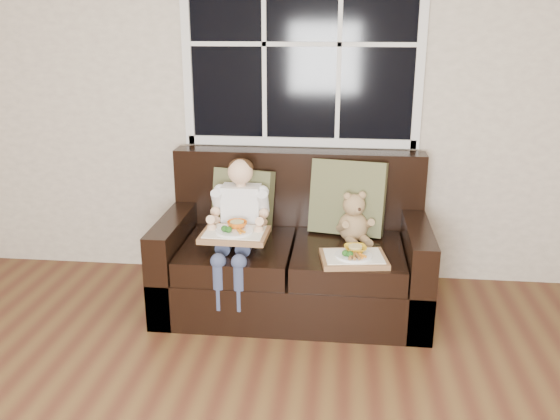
# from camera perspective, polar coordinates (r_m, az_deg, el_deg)

# --- Properties ---
(room_walls) EXTENTS (4.52, 5.02, 2.71)m
(room_walls) POSITION_cam_1_polar(r_m,az_deg,el_deg) (1.68, -11.70, 9.99)
(room_walls) COLOR beige
(room_walls) RESTS_ON ground
(window_back) EXTENTS (1.62, 0.04, 1.37)m
(window_back) POSITION_cam_1_polar(r_m,az_deg,el_deg) (4.08, 2.10, 15.67)
(window_back) COLOR black
(window_back) RESTS_ON room_walls
(loveseat) EXTENTS (1.70, 0.92, 0.96)m
(loveseat) POSITION_cam_1_polar(r_m,az_deg,el_deg) (3.91, 1.37, -4.64)
(loveseat) COLOR black
(loveseat) RESTS_ON ground
(pillow_left) EXTENTS (0.44, 0.27, 0.42)m
(pillow_left) POSITION_cam_1_polar(r_m,az_deg,el_deg) (3.98, -3.59, 1.00)
(pillow_left) COLOR brown
(pillow_left) RESTS_ON loveseat
(pillow_right) EXTENTS (0.52, 0.31, 0.50)m
(pillow_right) POSITION_cam_1_polar(r_m,az_deg,el_deg) (3.92, 6.54, 1.21)
(pillow_right) COLOR brown
(pillow_right) RESTS_ON loveseat
(child) EXTENTS (0.36, 0.59, 0.81)m
(child) POSITION_cam_1_polar(r_m,az_deg,el_deg) (3.74, -3.98, -0.53)
(child) COLOR white
(child) RESTS_ON loveseat
(teddy_bear) EXTENTS (0.24, 0.28, 0.34)m
(teddy_bear) POSITION_cam_1_polar(r_m,az_deg,el_deg) (3.81, 7.07, -1.02)
(teddy_bear) COLOR #A18655
(teddy_bear) RESTS_ON loveseat
(tray_left) EXTENTS (0.41, 0.32, 0.09)m
(tray_left) POSITION_cam_1_polar(r_m,az_deg,el_deg) (3.60, -4.37, -2.20)
(tray_left) COLOR olive
(tray_left) RESTS_ON child
(tray_right) EXTENTS (0.42, 0.34, 0.09)m
(tray_right) POSITION_cam_1_polar(r_m,az_deg,el_deg) (3.52, 7.10, -4.49)
(tray_right) COLOR olive
(tray_right) RESTS_ON loveseat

